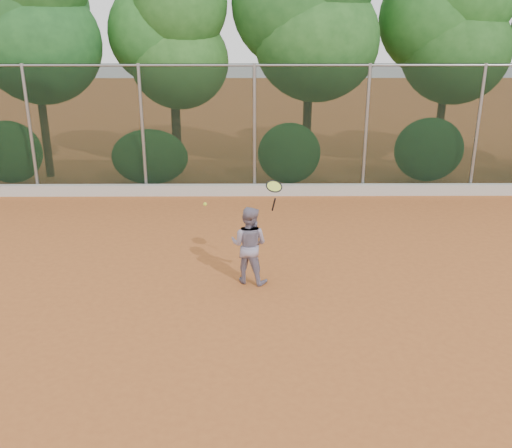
{
  "coord_description": "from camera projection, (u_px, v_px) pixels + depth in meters",
  "views": [
    {
      "loc": [
        -0.06,
        -8.23,
        4.58
      ],
      "look_at": [
        0.0,
        1.0,
        1.25
      ],
      "focal_mm": 40.0,
      "sensor_mm": 36.0,
      "label": 1
    }
  ],
  "objects": [
    {
      "name": "tennis_player",
      "position": [
        249.0,
        245.0,
        10.31
      ],
      "size": [
        0.85,
        0.75,
        1.45
      ],
      "primitive_type": "imported",
      "rotation": [
        0.0,
        0.0,
        2.8
      ],
      "color": "gray",
      "rests_on": "ground"
    },
    {
      "name": "tennis_ball_in_flight",
      "position": [
        205.0,
        204.0,
        10.29
      ],
      "size": [
        0.07,
        0.07,
        0.07
      ],
      "color": "#CAE233",
      "rests_on": "ground"
    },
    {
      "name": "tennis_racket",
      "position": [
        274.0,
        188.0,
        9.92
      ],
      "size": [
        0.36,
        0.34,
        0.57
      ],
      "color": "black",
      "rests_on": "ground"
    },
    {
      "name": "ground",
      "position": [
        256.0,
        317.0,
        9.29
      ],
      "size": [
        80.0,
        80.0,
        0.0
      ],
      "primitive_type": "plane",
      "color": "#AA5A28",
      "rests_on": "ground"
    },
    {
      "name": "foliage_backdrop",
      "position": [
        235.0,
        25.0,
        16.24
      ],
      "size": [
        23.7,
        3.63,
        7.55
      ],
      "color": "#402718",
      "rests_on": "ground"
    },
    {
      "name": "chainlink_fence",
      "position": [
        254.0,
        127.0,
        15.25
      ],
      "size": [
        24.09,
        0.09,
        3.5
      ],
      "color": "black",
      "rests_on": "ground"
    },
    {
      "name": "concrete_curb",
      "position": [
        255.0,
        190.0,
        15.66
      ],
      "size": [
        24.0,
        0.2,
        0.3
      ],
      "primitive_type": "cube",
      "color": "#B9B5AB",
      "rests_on": "ground"
    }
  ]
}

